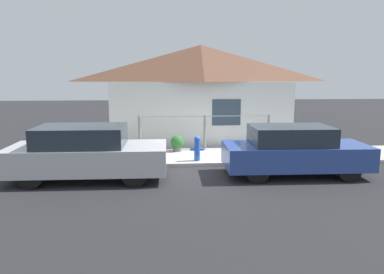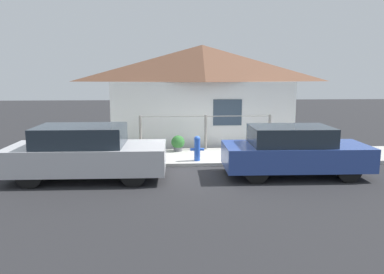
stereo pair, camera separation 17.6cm
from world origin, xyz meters
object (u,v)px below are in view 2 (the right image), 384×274
at_px(fire_hydrant, 197,148).
at_px(potted_plant_near_hydrant, 178,143).
at_px(car_right, 294,151).
at_px(car_left, 86,152).
at_px(potted_plant_by_fence, 123,144).

xyz_separation_m(fire_hydrant, potted_plant_near_hydrant, (-0.59, 1.55, -0.12)).
relative_size(car_right, potted_plant_near_hydrant, 7.11).
bearing_deg(fire_hydrant, car_left, -153.80).
distance_m(car_left, potted_plant_by_fence, 3.19).
distance_m(car_right, potted_plant_by_fence, 6.06).
xyz_separation_m(car_right, potted_plant_by_fence, (-5.19, 3.11, -0.33)).
height_order(fire_hydrant, potted_plant_by_fence, fire_hydrant).
bearing_deg(car_left, car_right, 0.65).
relative_size(car_left, car_right, 1.05).
relative_size(potted_plant_near_hydrant, potted_plant_by_fence, 1.10).
relative_size(fire_hydrant, potted_plant_near_hydrant, 1.41).
xyz_separation_m(car_right, potted_plant_near_hydrant, (-3.23, 3.11, -0.31)).
height_order(fire_hydrant, potted_plant_near_hydrant, fire_hydrant).
xyz_separation_m(car_left, car_right, (5.82, 0.00, -0.03)).
bearing_deg(fire_hydrant, potted_plant_by_fence, 148.83).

